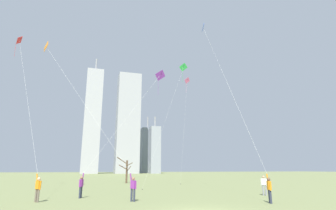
{
  "coord_description": "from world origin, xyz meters",
  "views": [
    {
      "loc": [
        -5.83,
        -12.88,
        2.16
      ],
      "look_at": [
        0.0,
        6.0,
        7.01
      ],
      "focal_mm": 28.01,
      "sensor_mm": 36.0,
      "label": 1
    }
  ],
  "objects_px": {
    "kite_flyer_midfield_left_blue": "(250,141)",
    "distant_kite_drifting_right_green": "(181,74)",
    "bare_tree_far_right_edge": "(126,170)",
    "kite_flyer_midfield_center_red": "(31,137)",
    "kite_flyer_far_back_purple": "(108,148)",
    "distant_kite_drifting_left_pink": "(187,86)",
    "bystander_watching_nearby": "(264,184)",
    "kite_flyer_midfield_right_orange": "(100,133)"
  },
  "relations": [
    {
      "from": "kite_flyer_midfield_right_orange",
      "to": "kite_flyer_far_back_purple",
      "type": "bearing_deg",
      "value": 65.56
    },
    {
      "from": "kite_flyer_midfield_center_red",
      "to": "distant_kite_drifting_right_green",
      "type": "xyz_separation_m",
      "value": [
        15.86,
        8.0,
        10.0
      ]
    },
    {
      "from": "distant_kite_drifting_right_green",
      "to": "kite_flyer_midfield_center_red",
      "type": "bearing_deg",
      "value": -153.23
    },
    {
      "from": "kite_flyer_midfield_left_blue",
      "to": "kite_flyer_midfield_right_orange",
      "type": "xyz_separation_m",
      "value": [
        -10.74,
        5.02,
        0.8
      ]
    },
    {
      "from": "kite_flyer_midfield_right_orange",
      "to": "bystander_watching_nearby",
      "type": "xyz_separation_m",
      "value": [
        13.7,
        -2.3,
        -4.13
      ]
    },
    {
      "from": "kite_flyer_midfield_left_blue",
      "to": "distant_kite_drifting_left_pink",
      "type": "bearing_deg",
      "value": 80.1
    },
    {
      "from": "bystander_watching_nearby",
      "to": "distant_kite_drifting_left_pink",
      "type": "height_order",
      "value": "distant_kite_drifting_left_pink"
    },
    {
      "from": "kite_flyer_midfield_center_red",
      "to": "bystander_watching_nearby",
      "type": "relative_size",
      "value": 11.44
    },
    {
      "from": "distant_kite_drifting_right_green",
      "to": "bare_tree_far_right_edge",
      "type": "xyz_separation_m",
      "value": [
        -5.25,
        11.86,
        -12.62
      ]
    },
    {
      "from": "kite_flyer_midfield_left_blue",
      "to": "distant_kite_drifting_right_green",
      "type": "xyz_separation_m",
      "value": [
        -0.12,
        14.34,
        10.47
      ]
    },
    {
      "from": "distant_kite_drifting_right_green",
      "to": "kite_flyer_far_back_purple",
      "type": "bearing_deg",
      "value": -142.76
    },
    {
      "from": "kite_flyer_midfield_left_blue",
      "to": "bystander_watching_nearby",
      "type": "xyz_separation_m",
      "value": [
        2.96,
        2.72,
        -3.32
      ]
    },
    {
      "from": "kite_flyer_midfield_center_red",
      "to": "kite_flyer_midfield_left_blue",
      "type": "relative_size",
      "value": 0.99
    },
    {
      "from": "kite_flyer_midfield_right_orange",
      "to": "kite_flyer_midfield_left_blue",
      "type": "bearing_deg",
      "value": -25.06
    },
    {
      "from": "kite_flyer_far_back_purple",
      "to": "distant_kite_drifting_left_pink",
      "type": "xyz_separation_m",
      "value": [
        13.85,
        15.88,
        11.97
      ]
    },
    {
      "from": "kite_flyer_midfield_left_blue",
      "to": "kite_flyer_midfield_center_red",
      "type": "bearing_deg",
      "value": 158.35
    },
    {
      "from": "kite_flyer_midfield_right_orange",
      "to": "kite_flyer_far_back_purple",
      "type": "relative_size",
      "value": 1.18
    },
    {
      "from": "bare_tree_far_right_edge",
      "to": "distant_kite_drifting_right_green",
      "type": "bearing_deg",
      "value": -66.13
    },
    {
      "from": "kite_flyer_far_back_purple",
      "to": "bare_tree_far_right_edge",
      "type": "bearing_deg",
      "value": 76.85
    },
    {
      "from": "kite_flyer_far_back_purple",
      "to": "bystander_watching_nearby",
      "type": "xyz_separation_m",
      "value": [
        12.83,
        -4.21,
        -3.05
      ]
    },
    {
      "from": "kite_flyer_midfield_center_red",
      "to": "kite_flyer_midfield_left_blue",
      "type": "bearing_deg",
      "value": -21.65
    },
    {
      "from": "kite_flyer_midfield_left_blue",
      "to": "bystander_watching_nearby",
      "type": "bearing_deg",
      "value": 42.58
    },
    {
      "from": "kite_flyer_midfield_right_orange",
      "to": "distant_kite_drifting_left_pink",
      "type": "relative_size",
      "value": 0.95
    },
    {
      "from": "kite_flyer_far_back_purple",
      "to": "distant_kite_drifting_right_green",
      "type": "bearing_deg",
      "value": 37.24
    },
    {
      "from": "distant_kite_drifting_right_green",
      "to": "bystander_watching_nearby",
      "type": "bearing_deg",
      "value": -75.15
    },
    {
      "from": "distant_kite_drifting_left_pink",
      "to": "bystander_watching_nearby",
      "type": "bearing_deg",
      "value": -92.91
    },
    {
      "from": "bystander_watching_nearby",
      "to": "distant_kite_drifting_right_green",
      "type": "height_order",
      "value": "distant_kite_drifting_right_green"
    },
    {
      "from": "kite_flyer_far_back_purple",
      "to": "bare_tree_far_right_edge",
      "type": "height_order",
      "value": "kite_flyer_far_back_purple"
    },
    {
      "from": "kite_flyer_midfield_right_orange",
      "to": "bare_tree_far_right_edge",
      "type": "height_order",
      "value": "kite_flyer_midfield_right_orange"
    },
    {
      "from": "distant_kite_drifting_right_green",
      "to": "kite_flyer_midfield_right_orange",
      "type": "bearing_deg",
      "value": -138.72
    },
    {
      "from": "kite_flyer_far_back_purple",
      "to": "distant_kite_drifting_right_green",
      "type": "relative_size",
      "value": 0.87
    },
    {
      "from": "kite_flyer_midfield_right_orange",
      "to": "distant_kite_drifting_right_green",
      "type": "bearing_deg",
      "value": 41.28
    },
    {
      "from": "kite_flyer_midfield_left_blue",
      "to": "kite_flyer_far_back_purple",
      "type": "bearing_deg",
      "value": 144.91
    },
    {
      "from": "kite_flyer_far_back_purple",
      "to": "bare_tree_far_right_edge",
      "type": "xyz_separation_m",
      "value": [
        4.5,
        19.27,
        -1.87
      ]
    },
    {
      "from": "kite_flyer_far_back_purple",
      "to": "kite_flyer_midfield_left_blue",
      "type": "bearing_deg",
      "value": -35.09
    },
    {
      "from": "kite_flyer_midfield_center_red",
      "to": "bare_tree_far_right_edge",
      "type": "relative_size",
      "value": 4.54
    },
    {
      "from": "kite_flyer_midfield_left_blue",
      "to": "bare_tree_far_right_edge",
      "type": "relative_size",
      "value": 4.59
    },
    {
      "from": "bystander_watching_nearby",
      "to": "bare_tree_far_right_edge",
      "type": "distance_m",
      "value": 24.94
    },
    {
      "from": "bystander_watching_nearby",
      "to": "bare_tree_far_right_edge",
      "type": "bearing_deg",
      "value": 109.53
    },
    {
      "from": "bare_tree_far_right_edge",
      "to": "kite_flyer_far_back_purple",
      "type": "bearing_deg",
      "value": -103.15
    },
    {
      "from": "kite_flyer_midfield_left_blue",
      "to": "distant_kite_drifting_right_green",
      "type": "bearing_deg",
      "value": 90.48
    },
    {
      "from": "distant_kite_drifting_right_green",
      "to": "bare_tree_far_right_edge",
      "type": "height_order",
      "value": "distant_kite_drifting_right_green"
    }
  ]
}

